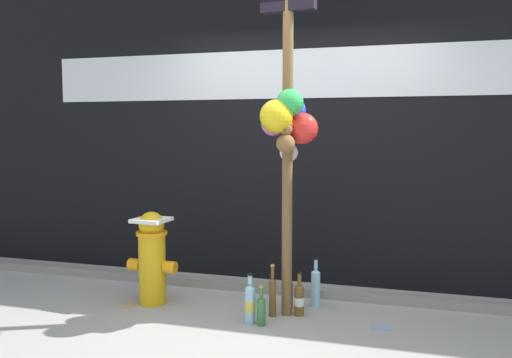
{
  "coord_description": "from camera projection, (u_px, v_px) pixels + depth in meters",
  "views": [
    {
      "loc": [
        1.03,
        -3.63,
        1.51
      ],
      "look_at": [
        -0.18,
        0.48,
        1.11
      ],
      "focal_mm": 37.21,
      "sensor_mm": 36.0,
      "label": 1
    }
  ],
  "objects": [
    {
      "name": "litter_0",
      "position": [
        131.0,
        302.0,
        4.64
      ],
      "size": [
        0.09,
        0.11,
        0.01
      ],
      "primitive_type": "cube",
      "rotation": [
        0.0,
        0.0,
        2.23
      ],
      "color": "tan",
      "rests_on": "ground_plane"
    },
    {
      "name": "ground_plane",
      "position": [
        261.0,
        335.0,
        3.9
      ],
      "size": [
        14.0,
        14.0,
        0.0
      ],
      "primitive_type": "plane",
      "color": "#9E9B93"
    },
    {
      "name": "litter_1",
      "position": [
        381.0,
        328.0,
        4.04
      ],
      "size": [
        0.16,
        0.11,
        0.01
      ],
      "primitive_type": "cube",
      "rotation": [
        0.0,
        0.0,
        0.12
      ],
      "color": "#8C99B2",
      "rests_on": "ground_plane"
    },
    {
      "name": "bottle_2",
      "position": [
        250.0,
        303.0,
        4.14
      ],
      "size": [
        0.08,
        0.08,
        0.39
      ],
      "color": "#93CCE0",
      "rests_on": "ground_plane"
    },
    {
      "name": "curb_strip",
      "position": [
        291.0,
        290.0,
        4.86
      ],
      "size": [
        8.0,
        0.12,
        0.08
      ],
      "primitive_type": "cube",
      "color": "gray",
      "rests_on": "ground_plane"
    },
    {
      "name": "bottle_4",
      "position": [
        289.0,
        294.0,
        4.48
      ],
      "size": [
        0.07,
        0.07,
        0.31
      ],
      "color": "brown",
      "rests_on": "ground_plane"
    },
    {
      "name": "memorial_post",
      "position": [
        288.0,
        110.0,
        4.17
      ],
      "size": [
        0.47,
        0.5,
        2.78
      ],
      "color": "brown",
      "rests_on": "ground_plane"
    },
    {
      "name": "bottle_0",
      "position": [
        316.0,
        286.0,
        4.52
      ],
      "size": [
        0.08,
        0.08,
        0.42
      ],
      "color": "#93CCE0",
      "rests_on": "ground_plane"
    },
    {
      "name": "building_wall",
      "position": [
        304.0,
        105.0,
        5.2
      ],
      "size": [
        10.0,
        0.21,
        3.49
      ],
      "color": "black",
      "rests_on": "ground_plane"
    },
    {
      "name": "bottle_5",
      "position": [
        261.0,
        310.0,
        4.09
      ],
      "size": [
        0.07,
        0.07,
        0.31
      ],
      "color": "#337038",
      "rests_on": "ground_plane"
    },
    {
      "name": "bottle_3",
      "position": [
        299.0,
        299.0,
        4.31
      ],
      "size": [
        0.08,
        0.08,
        0.36
      ],
      "color": "brown",
      "rests_on": "ground_plane"
    },
    {
      "name": "bottle_1",
      "position": [
        273.0,
        295.0,
        4.28
      ],
      "size": [
        0.06,
        0.06,
        0.43
      ],
      "color": "brown",
      "rests_on": "ground_plane"
    },
    {
      "name": "litter_2",
      "position": [
        126.0,
        306.0,
        4.54
      ],
      "size": [
        0.17,
        0.13,
        0.01
      ],
      "primitive_type": "cube",
      "rotation": [
        0.0,
        0.0,
        0.32
      ],
      "color": "tan",
      "rests_on": "ground_plane"
    },
    {
      "name": "fire_hydrant",
      "position": [
        152.0,
        256.0,
        4.58
      ],
      "size": [
        0.44,
        0.3,
        0.81
      ],
      "color": "gold",
      "rests_on": "ground_plane"
    }
  ]
}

